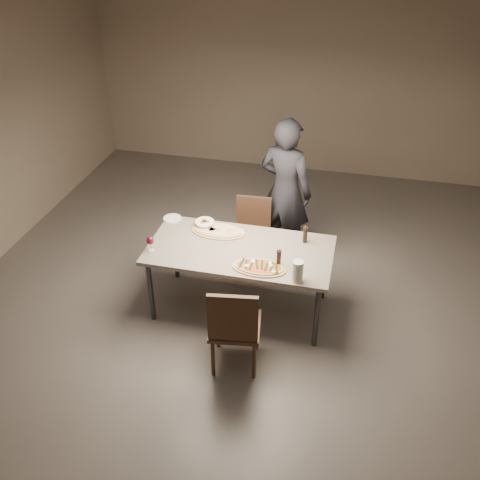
% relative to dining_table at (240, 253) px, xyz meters
% --- Properties ---
extents(room, '(7.00, 7.00, 7.00)m').
position_rel_dining_table_xyz_m(room, '(0.00, 0.00, 0.71)').
color(room, '#5D5750').
rests_on(room, ground).
extents(dining_table, '(1.80, 0.90, 0.75)m').
position_rel_dining_table_xyz_m(dining_table, '(0.00, 0.00, 0.00)').
color(dining_table, gray).
rests_on(dining_table, ground).
extents(zucchini_pizza, '(0.51, 0.28, 0.05)m').
position_rel_dining_table_xyz_m(zucchini_pizza, '(0.25, -0.28, 0.07)').
color(zucchini_pizza, tan).
rests_on(zucchini_pizza, dining_table).
extents(ham_pizza, '(0.56, 0.31, 0.04)m').
position_rel_dining_table_xyz_m(ham_pizza, '(-0.29, 0.24, 0.07)').
color(ham_pizza, tan).
rests_on(ham_pizza, dining_table).
extents(bread_basket, '(0.21, 0.21, 0.07)m').
position_rel_dining_table_xyz_m(bread_basket, '(-0.45, 0.31, 0.10)').
color(bread_basket, '#FBF1CC').
rests_on(bread_basket, dining_table).
extents(oil_dish, '(0.14, 0.14, 0.02)m').
position_rel_dining_table_xyz_m(oil_dish, '(-0.09, 0.26, 0.07)').
color(oil_dish, white).
rests_on(oil_dish, dining_table).
extents(pepper_mill_left, '(0.05, 0.05, 0.19)m').
position_rel_dining_table_xyz_m(pepper_mill_left, '(0.60, 0.26, 0.15)').
color(pepper_mill_left, black).
rests_on(pepper_mill_left, dining_table).
extents(pepper_mill_right, '(0.05, 0.05, 0.19)m').
position_rel_dining_table_xyz_m(pepper_mill_right, '(0.41, -0.20, 0.15)').
color(pepper_mill_right, black).
rests_on(pepper_mill_right, dining_table).
extents(carafe, '(0.10, 0.10, 0.21)m').
position_rel_dining_table_xyz_m(carafe, '(0.61, -0.38, 0.16)').
color(carafe, silver).
rests_on(carafe, dining_table).
extents(wine_glass, '(0.07, 0.07, 0.16)m').
position_rel_dining_table_xyz_m(wine_glass, '(-0.83, -0.23, 0.17)').
color(wine_glass, silver).
rests_on(wine_glass, dining_table).
extents(side_plate, '(0.19, 0.19, 0.01)m').
position_rel_dining_table_xyz_m(side_plate, '(-0.83, 0.38, 0.06)').
color(side_plate, white).
rests_on(side_plate, dining_table).
extents(chair_near, '(0.51, 0.51, 0.94)m').
position_rel_dining_table_xyz_m(chair_near, '(0.15, -0.84, -0.17)').
color(chair_near, '#3B2619').
rests_on(chair_near, ground).
extents(chair_far, '(0.43, 0.43, 0.86)m').
position_rel_dining_table_xyz_m(chair_far, '(-0.04, 0.75, -0.21)').
color(chair_far, '#3B2619').
rests_on(chair_far, ground).
extents(diner, '(0.73, 0.59, 1.72)m').
position_rel_dining_table_xyz_m(diner, '(0.27, 1.07, 0.17)').
color(diner, black).
rests_on(diner, ground).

